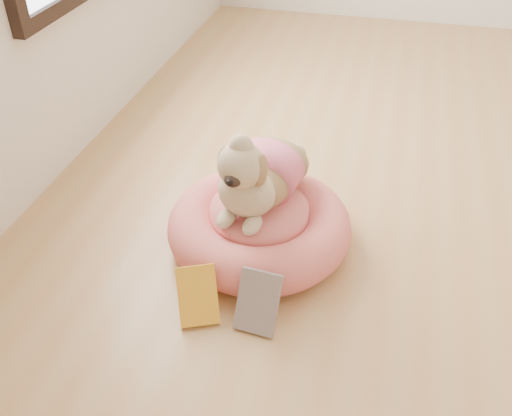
% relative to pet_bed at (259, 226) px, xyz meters
% --- Properties ---
extents(pet_bed, '(0.67, 0.67, 0.17)m').
position_rel_pet_bed_xyz_m(pet_bed, '(0.00, 0.00, 0.00)').
color(pet_bed, '#DA5C55').
rests_on(pet_bed, floor).
extents(dog, '(0.40, 0.52, 0.35)m').
position_rel_pet_bed_xyz_m(dog, '(-0.01, 0.03, 0.27)').
color(dog, brown).
rests_on(dog, pet_bed).
extents(book_yellow, '(0.17, 0.17, 0.17)m').
position_rel_pet_bed_xyz_m(book_yellow, '(-0.11, -0.39, -0.00)').
color(book_yellow, yellow).
rests_on(book_yellow, floor).
extents(book_white, '(0.14, 0.12, 0.19)m').
position_rel_pet_bed_xyz_m(book_white, '(0.09, -0.38, 0.01)').
color(book_white, silver).
rests_on(book_white, floor).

